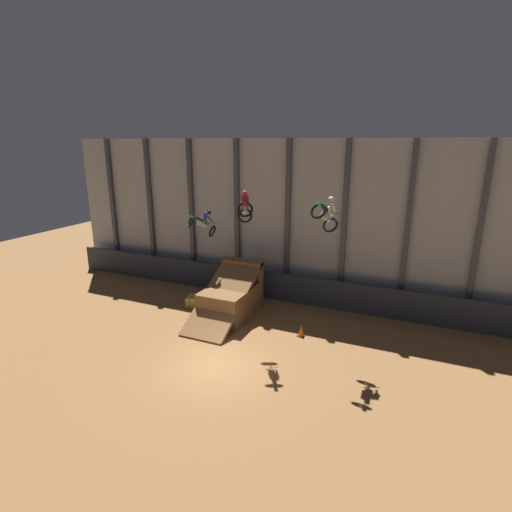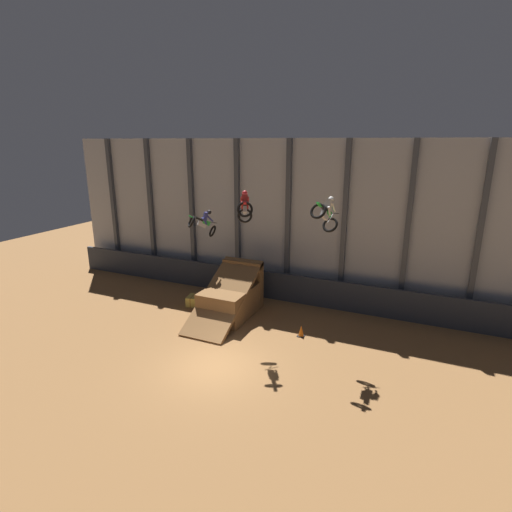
{
  "view_description": "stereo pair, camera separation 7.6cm",
  "coord_description": "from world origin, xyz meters",
  "px_view_note": "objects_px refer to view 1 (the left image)",
  "views": [
    {
      "loc": [
        7.78,
        -13.28,
        9.41
      ],
      "look_at": [
        -0.2,
        4.8,
        3.7
      ],
      "focal_mm": 28.0,
      "sensor_mm": 36.0,
      "label": 1
    },
    {
      "loc": [
        7.85,
        -13.25,
        9.41
      ],
      "look_at": [
        -0.2,
        4.8,
        3.7
      ],
      "focal_mm": 28.0,
      "sensor_mm": 36.0,
      "label": 2
    }
  ],
  "objects_px": {
    "rider_bike_right_air": "(326,213)",
    "traffic_cone_near_ramp": "(301,331)",
    "hay_bale_trackside": "(193,300)",
    "rider_bike_center_air": "(245,208)",
    "dirt_ramp": "(232,297)",
    "rider_bike_left_air": "(203,223)"
  },
  "relations": [
    {
      "from": "rider_bike_right_air",
      "to": "traffic_cone_near_ramp",
      "type": "distance_m",
      "value": 6.18
    },
    {
      "from": "dirt_ramp",
      "to": "rider_bike_center_air",
      "type": "xyz_separation_m",
      "value": [
        1.64,
        -1.66,
        5.41
      ]
    },
    {
      "from": "dirt_ramp",
      "to": "hay_bale_trackside",
      "type": "xyz_separation_m",
      "value": [
        -2.7,
        0.13,
        -0.7
      ]
    },
    {
      "from": "rider_bike_left_air",
      "to": "hay_bale_trackside",
      "type": "bearing_deg",
      "value": -58.61
    },
    {
      "from": "dirt_ramp",
      "to": "rider_bike_right_air",
      "type": "bearing_deg",
      "value": -14.78
    },
    {
      "from": "rider_bike_center_air",
      "to": "traffic_cone_near_ramp",
      "type": "bearing_deg",
      "value": -13.82
    },
    {
      "from": "dirt_ramp",
      "to": "hay_bale_trackside",
      "type": "distance_m",
      "value": 2.79
    },
    {
      "from": "rider_bike_center_air",
      "to": "rider_bike_right_air",
      "type": "bearing_deg",
      "value": -22.74
    },
    {
      "from": "traffic_cone_near_ramp",
      "to": "hay_bale_trackside",
      "type": "distance_m",
      "value": 7.22
    },
    {
      "from": "dirt_ramp",
      "to": "rider_bike_left_air",
      "type": "height_order",
      "value": "rider_bike_left_air"
    },
    {
      "from": "traffic_cone_near_ramp",
      "to": "hay_bale_trackside",
      "type": "xyz_separation_m",
      "value": [
        -7.13,
        1.19,
        -0.0
      ]
    },
    {
      "from": "dirt_ramp",
      "to": "rider_bike_right_air",
      "type": "relative_size",
      "value": 2.96
    },
    {
      "from": "rider_bike_left_air",
      "to": "hay_bale_trackside",
      "type": "xyz_separation_m",
      "value": [
        -0.27,
        -1.08,
        -4.52
      ]
    },
    {
      "from": "hay_bale_trackside",
      "to": "rider_bike_center_air",
      "type": "bearing_deg",
      "value": -22.38
    },
    {
      "from": "rider_bike_center_air",
      "to": "rider_bike_left_air",
      "type": "bearing_deg",
      "value": 118.86
    },
    {
      "from": "rider_bike_center_air",
      "to": "traffic_cone_near_ramp",
      "type": "relative_size",
      "value": 3.14
    },
    {
      "from": "dirt_ramp",
      "to": "traffic_cone_near_ramp",
      "type": "relative_size",
      "value": 9.11
    },
    {
      "from": "rider_bike_center_air",
      "to": "rider_bike_right_air",
      "type": "distance_m",
      "value": 3.84
    },
    {
      "from": "traffic_cone_near_ramp",
      "to": "rider_bike_right_air",
      "type": "bearing_deg",
      "value": -19.99
    },
    {
      "from": "dirt_ramp",
      "to": "traffic_cone_near_ramp",
      "type": "bearing_deg",
      "value": -13.5
    },
    {
      "from": "rider_bike_left_air",
      "to": "traffic_cone_near_ramp",
      "type": "distance_m",
      "value": 8.52
    },
    {
      "from": "rider_bike_left_air",
      "to": "rider_bike_center_air",
      "type": "distance_m",
      "value": 5.22
    }
  ]
}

